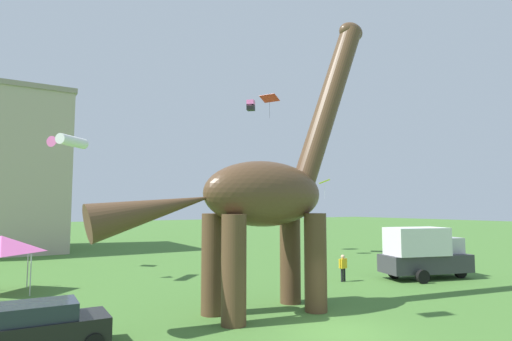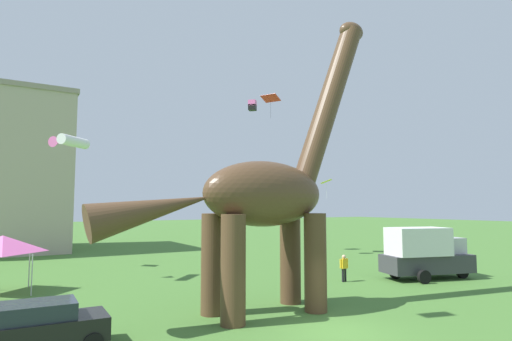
{
  "view_description": "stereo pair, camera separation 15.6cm",
  "coord_description": "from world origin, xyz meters",
  "px_view_note": "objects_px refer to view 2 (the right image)",
  "views": [
    {
      "loc": [
        -10.59,
        -11.76,
        4.53
      ],
      "look_at": [
        -0.4,
        4.92,
        6.2
      ],
      "focal_mm": 29.31,
      "sensor_mm": 36.0,
      "label": 1
    },
    {
      "loc": [
        -10.45,
        -11.84,
        4.53
      ],
      "look_at": [
        -0.4,
        4.92,
        6.2
      ],
      "focal_mm": 29.31,
      "sensor_mm": 36.0,
      "label": 2
    }
  ],
  "objects_px": {
    "person_vendor_side": "(344,265)",
    "kite_far_right": "(252,105)",
    "kite_near_low": "(103,210)",
    "parked_sedan_left": "(35,327)",
    "dinosaur_sculpture": "(263,194)",
    "kite_far_left": "(326,182)",
    "parked_box_truck": "(425,252)",
    "kite_mid_center": "(302,184)",
    "kite_mid_left": "(70,142)",
    "kite_apex": "(271,98)",
    "festival_canopy_tent": "(3,244)"
  },
  "relations": [
    {
      "from": "kite_far_left",
      "to": "kite_apex",
      "type": "height_order",
      "value": "kite_apex"
    },
    {
      "from": "dinosaur_sculpture",
      "to": "kite_far_right",
      "type": "distance_m",
      "value": 21.35
    },
    {
      "from": "parked_sedan_left",
      "to": "kite_near_low",
      "type": "xyz_separation_m",
      "value": [
        5.35,
        17.93,
        3.41
      ]
    },
    {
      "from": "kite_apex",
      "to": "dinosaur_sculpture",
      "type": "bearing_deg",
      "value": -124.75
    },
    {
      "from": "kite_apex",
      "to": "kite_mid_left",
      "type": "bearing_deg",
      "value": 166.02
    },
    {
      "from": "dinosaur_sculpture",
      "to": "person_vendor_side",
      "type": "xyz_separation_m",
      "value": [
        8.1,
        3.79,
        -4.1
      ]
    },
    {
      "from": "kite_near_low",
      "to": "person_vendor_side",
      "type": "bearing_deg",
      "value": -50.18
    },
    {
      "from": "kite_near_low",
      "to": "kite_apex",
      "type": "distance_m",
      "value": 15.01
    },
    {
      "from": "kite_near_low",
      "to": "festival_canopy_tent",
      "type": "bearing_deg",
      "value": -131.95
    },
    {
      "from": "parked_box_truck",
      "to": "kite_near_low",
      "type": "xyz_separation_m",
      "value": [
        -16.49,
        15.54,
        2.57
      ]
    },
    {
      "from": "kite_mid_center",
      "to": "kite_apex",
      "type": "height_order",
      "value": "kite_apex"
    },
    {
      "from": "dinosaur_sculpture",
      "to": "kite_mid_left",
      "type": "relative_size",
      "value": 5.93
    },
    {
      "from": "dinosaur_sculpture",
      "to": "kite_far_right",
      "type": "relative_size",
      "value": 14.91
    },
    {
      "from": "dinosaur_sculpture",
      "to": "festival_canopy_tent",
      "type": "relative_size",
      "value": 4.45
    },
    {
      "from": "kite_far_right",
      "to": "kite_mid_left",
      "type": "xyz_separation_m",
      "value": [
        -15.85,
        -4.99,
        -5.3
      ]
    },
    {
      "from": "parked_sedan_left",
      "to": "kite_mid_center",
      "type": "relative_size",
      "value": 3.66
    },
    {
      "from": "person_vendor_side",
      "to": "kite_mid_left",
      "type": "relative_size",
      "value": 0.68
    },
    {
      "from": "kite_near_low",
      "to": "kite_mid_left",
      "type": "xyz_separation_m",
      "value": [
        -3.09,
        -5.38,
        4.24
      ]
    },
    {
      "from": "kite_mid_center",
      "to": "parked_sedan_left",
      "type": "bearing_deg",
      "value": -142.16
    },
    {
      "from": "dinosaur_sculpture",
      "to": "kite_far_left",
      "type": "xyz_separation_m",
      "value": [
        17.28,
        16.02,
        1.86
      ]
    },
    {
      "from": "person_vendor_side",
      "to": "kite_mid_center",
      "type": "distance_m",
      "value": 18.51
    },
    {
      "from": "kite_mid_center",
      "to": "kite_mid_left",
      "type": "height_order",
      "value": "kite_mid_left"
    },
    {
      "from": "parked_sedan_left",
      "to": "festival_canopy_tent",
      "type": "distance_m",
      "value": 11.06
    },
    {
      "from": "dinosaur_sculpture",
      "to": "parked_box_truck",
      "type": "height_order",
      "value": "dinosaur_sculpture"
    },
    {
      "from": "kite_far_left",
      "to": "festival_canopy_tent",
      "type": "bearing_deg",
      "value": -168.17
    },
    {
      "from": "parked_sedan_left",
      "to": "kite_far_left",
      "type": "distance_m",
      "value": 31.33
    },
    {
      "from": "kite_near_low",
      "to": "kite_mid_center",
      "type": "bearing_deg",
      "value": 4.84
    },
    {
      "from": "dinosaur_sculpture",
      "to": "kite_mid_center",
      "type": "bearing_deg",
      "value": 32.83
    },
    {
      "from": "person_vendor_side",
      "to": "festival_canopy_tent",
      "type": "xyz_separation_m",
      "value": [
        -17.73,
        6.6,
        1.57
      ]
    },
    {
      "from": "parked_sedan_left",
      "to": "kite_apex",
      "type": "distance_m",
      "value": 20.91
    },
    {
      "from": "kite_far_left",
      "to": "kite_mid_center",
      "type": "height_order",
      "value": "kite_mid_center"
    },
    {
      "from": "kite_mid_center",
      "to": "kite_near_low",
      "type": "xyz_separation_m",
      "value": [
        -19.91,
        -1.69,
        -2.65
      ]
    },
    {
      "from": "person_vendor_side",
      "to": "kite_far_right",
      "type": "bearing_deg",
      "value": -10.28
    },
    {
      "from": "dinosaur_sculpture",
      "to": "parked_box_truck",
      "type": "bearing_deg",
      "value": -8.0
    },
    {
      "from": "kite_near_low",
      "to": "parked_sedan_left",
      "type": "bearing_deg",
      "value": -106.6
    },
    {
      "from": "parked_box_truck",
      "to": "kite_far_left",
      "type": "bearing_deg",
      "value": 90.09
    },
    {
      "from": "parked_sedan_left",
      "to": "parked_box_truck",
      "type": "height_order",
      "value": "parked_box_truck"
    },
    {
      "from": "dinosaur_sculpture",
      "to": "kite_apex",
      "type": "bearing_deg",
      "value": 39.08
    },
    {
      "from": "parked_box_truck",
      "to": "person_vendor_side",
      "type": "height_order",
      "value": "parked_box_truck"
    },
    {
      "from": "festival_canopy_tent",
      "to": "kite_apex",
      "type": "bearing_deg",
      "value": -5.27
    },
    {
      "from": "parked_sedan_left",
      "to": "festival_canopy_tent",
      "type": "height_order",
      "value": "festival_canopy_tent"
    },
    {
      "from": "kite_far_right",
      "to": "parked_sedan_left",
      "type": "bearing_deg",
      "value": -135.91
    },
    {
      "from": "person_vendor_side",
      "to": "festival_canopy_tent",
      "type": "height_order",
      "value": "festival_canopy_tent"
    },
    {
      "from": "kite_mid_center",
      "to": "kite_apex",
      "type": "bearing_deg",
      "value": -135.64
    },
    {
      "from": "person_vendor_side",
      "to": "kite_mid_left",
      "type": "height_order",
      "value": "kite_mid_left"
    },
    {
      "from": "person_vendor_side",
      "to": "parked_sedan_left",
      "type": "bearing_deg",
      "value": 99.98
    },
    {
      "from": "dinosaur_sculpture",
      "to": "parked_sedan_left",
      "type": "xyz_separation_m",
      "value": [
        -8.64,
        -0.49,
        -4.27
      ]
    },
    {
      "from": "festival_canopy_tent",
      "to": "kite_mid_center",
      "type": "bearing_deg",
      "value": 18.42
    },
    {
      "from": "festival_canopy_tent",
      "to": "kite_mid_left",
      "type": "bearing_deg",
      "value": 27.21
    },
    {
      "from": "parked_sedan_left",
      "to": "kite_far_right",
      "type": "height_order",
      "value": "kite_far_right"
    }
  ]
}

